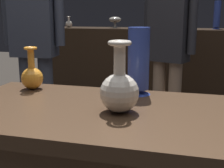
# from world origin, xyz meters

# --- Properties ---
(back_display_shelf) EXTENTS (2.60, 0.40, 0.99)m
(back_display_shelf) POSITION_xyz_m (0.00, 2.20, 0.49)
(back_display_shelf) COLOR black
(back_display_shelf) RESTS_ON ground_plane
(vase_centerpiece) EXTENTS (0.14, 0.14, 0.26)m
(vase_centerpiece) POSITION_xyz_m (0.06, -0.02, 0.89)
(vase_centerpiece) COLOR silver
(vase_centerpiece) RESTS_ON display_plinth
(vase_tall_behind) EXTENTS (0.10, 0.10, 0.20)m
(vase_tall_behind) POSITION_xyz_m (-0.42, 0.21, 0.86)
(vase_tall_behind) COLOR orange
(vase_tall_behind) RESTS_ON display_plinth
(vase_left_accent) EXTENTS (0.11, 0.11, 0.29)m
(vase_left_accent) POSITION_xyz_m (0.08, 0.25, 0.94)
(vase_left_accent) COLOR #2D429E
(vase_left_accent) RESTS_ON display_plinth
(shelf_vase_center) EXTENTS (0.11, 0.11, 0.16)m
(shelf_vase_center) POSITION_xyz_m (0.00, 2.12, 1.08)
(shelf_vase_center) COLOR red
(shelf_vase_center) RESTS_ON back_display_shelf
(shelf_vase_left) EXTENTS (0.13, 0.13, 0.12)m
(shelf_vase_left) POSITION_xyz_m (-0.52, 2.20, 1.07)
(shelf_vase_left) COLOR gray
(shelf_vase_left) RESTS_ON back_display_shelf
(shelf_vase_far_left) EXTENTS (0.07, 0.07, 0.12)m
(shelf_vase_far_left) POSITION_xyz_m (-1.04, 2.17, 1.03)
(shelf_vase_far_left) COLOR silver
(shelf_vase_far_left) RESTS_ON back_display_shelf
(shelf_vase_right) EXTENTS (0.08, 0.08, 0.28)m
(shelf_vase_right) POSITION_xyz_m (0.52, 2.27, 1.13)
(shelf_vase_right) COLOR #2D429E
(shelf_vase_right) RESTS_ON back_display_shelf
(visitor_center_back) EXTENTS (0.44, 0.28, 1.52)m
(visitor_center_back) POSITION_xyz_m (0.11, 1.55, 0.89)
(visitor_center_back) COLOR #846B56
(visitor_center_back) RESTS_ON ground_plane
(visitor_near_left) EXTENTS (0.47, 0.21, 1.69)m
(visitor_near_left) POSITION_xyz_m (-0.84, 1.01, 1.00)
(visitor_near_left) COLOR #333847
(visitor_near_left) RESTS_ON ground_plane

